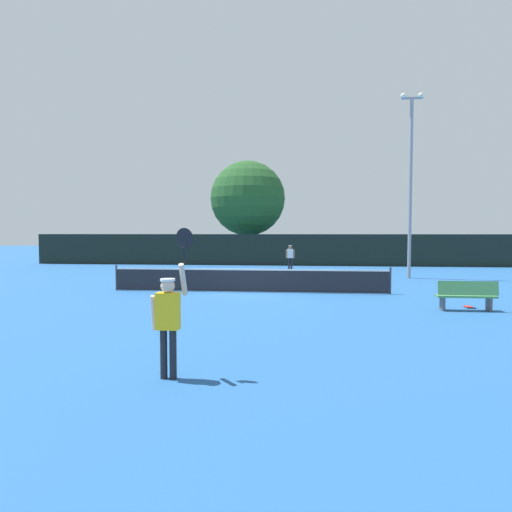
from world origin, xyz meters
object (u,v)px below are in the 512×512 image
Objects in this scene: light_pole at (411,175)px; parked_car_mid at (300,251)px; player_serving at (169,312)px; player_receiving at (290,255)px; spare_racket at (468,307)px; parked_car_near at (194,251)px; large_tree at (248,199)px; tennis_ball at (303,285)px; courtside_bench at (466,296)px.

light_pole reaches higher than parked_car_mid.
player_serving is 22.09m from player_receiving.
spare_racket is at bearing 114.13° from player_receiving.
player_receiving is 15.30m from spare_racket.
player_serving reaches higher than spare_racket.
player_serving is 0.59× the size of parked_car_near.
parked_car_near is at bearing 148.80° from large_tree.
player_receiving is at bearing 114.13° from spare_racket.
player_serving is 19.79m from light_pole.
tennis_ball is at bearing 95.67° from player_receiving.
light_pole is at bearing 66.00° from player_serving.
player_serving is at bearing -85.49° from large_tree.
large_tree is 7.60m from parked_car_near.
spare_racket is 0.06× the size of large_tree.
player_serving is at bearing -133.24° from spare_racket.
tennis_ball is 8.16m from courtside_bench.
parked_car_mid reaches higher than tennis_ball.
player_receiving is 0.37× the size of parked_car_mid.
tennis_ball is at bearing -74.16° from large_tree.
large_tree reaches higher than spare_racket.
courtside_bench is (5.92, -14.68, -0.50)m from player_receiving.
parked_car_near is 0.97× the size of parked_car_mid.
player_serving is 0.26× the size of light_pole.
player_receiving reaches higher than tennis_ball.
player_receiving is 9.55m from large_tree.
parked_car_mid is (-5.95, 16.43, -4.69)m from light_pole.
courtside_bench is 0.41× the size of parked_car_mid.
light_pole is (5.65, 3.91, 5.43)m from tennis_ball.
parked_car_mid is (4.25, 4.31, -4.44)m from large_tree.
spare_racket is 0.12× the size of parked_car_mid.
player_serving is 33.83m from parked_car_near.
courtside_bench is 0.22× the size of large_tree.
courtside_bench is 11.43m from light_pole.
player_serving is 10.39m from courtside_bench.
spare_racket is (7.62, 8.10, -1.10)m from player_serving.
tennis_ball is 20.35m from parked_car_mid.
tennis_ball is 0.01× the size of large_tree.
spare_racket is 0.12× the size of parked_car_near.
tennis_ball is 0.01× the size of light_pole.
player_serving is 37.30× the size of tennis_ball.
large_tree is at bearing -29.02° from parked_car_near.
large_tree is (-9.64, 22.39, 4.73)m from courtside_bench.
large_tree reaches higher than player_serving.
courtside_bench is 29.63m from parked_car_near.
courtside_bench is at bearing -51.31° from tennis_ball.
light_pole reaches higher than courtside_bench.
player_receiving reaches higher than spare_racket.
tennis_ball is (2.20, 13.73, -1.08)m from player_serving.
light_pole is 22.28m from parked_car_near.
large_tree is at bearing 94.51° from player_serving.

